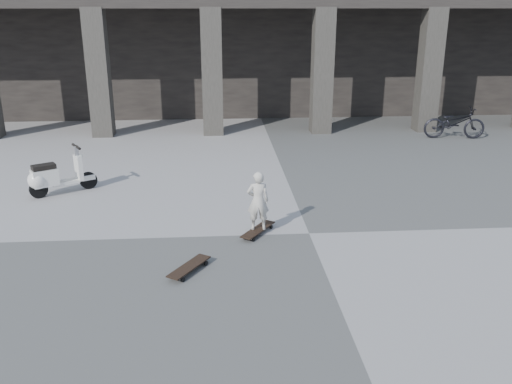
{
  "coord_description": "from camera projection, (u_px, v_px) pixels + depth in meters",
  "views": [
    {
      "loc": [
        -1.67,
        -9.2,
        4.01
      ],
      "look_at": [
        -0.95,
        0.56,
        0.65
      ],
      "focal_mm": 38.0,
      "sensor_mm": 36.0,
      "label": 1
    }
  ],
  "objects": [
    {
      "name": "colonnade",
      "position": [
        256.0,
        32.0,
        22.09
      ],
      "size": [
        28.0,
        8.82,
        6.0
      ],
      "color": "black",
      "rests_on": "ground"
    },
    {
      "name": "child",
      "position": [
        258.0,
        201.0,
        9.87
      ],
      "size": [
        0.41,
        0.27,
        1.11
      ],
      "primitive_type": "imported",
      "rotation": [
        0.0,
        0.0,
        3.13
      ],
      "color": "beige",
      "rests_on": "longboard"
    },
    {
      "name": "skateboard_spare",
      "position": [
        189.0,
        267.0,
        8.6
      ],
      "size": [
        0.69,
        0.89,
        0.11
      ],
      "rotation": [
        0.0,
        0.0,
        1.0
      ],
      "color": "black",
      "rests_on": "ground"
    },
    {
      "name": "bicycle",
      "position": [
        454.0,
        123.0,
        17.22
      ],
      "size": [
        1.97,
        0.91,
        1.0
      ],
      "primitive_type": "imported",
      "rotation": [
        0.0,
        0.0,
        1.44
      ],
      "color": "black",
      "rests_on": "ground"
    },
    {
      "name": "scooter",
      "position": [
        51.0,
        177.0,
        12.0
      ],
      "size": [
        1.36,
        0.93,
        1.06
      ],
      "rotation": [
        0.0,
        0.0,
        0.55
      ],
      "color": "black",
      "rests_on": "ground"
    },
    {
      "name": "ground",
      "position": [
        309.0,
        233.0,
        10.09
      ],
      "size": [
        90.0,
        90.0,
        0.0
      ],
      "primitive_type": "plane",
      "color": "#51514E",
      "rests_on": "ground"
    },
    {
      "name": "longboard",
      "position": [
        258.0,
        230.0,
        10.06
      ],
      "size": [
        0.72,
        0.92,
        0.1
      ],
      "rotation": [
        0.0,
        0.0,
        0.98
      ],
      "color": "black",
      "rests_on": "ground"
    }
  ]
}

